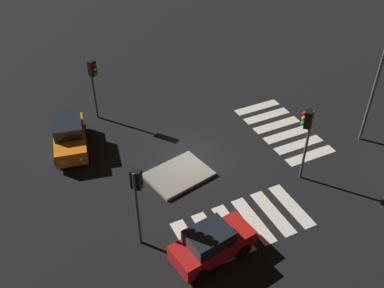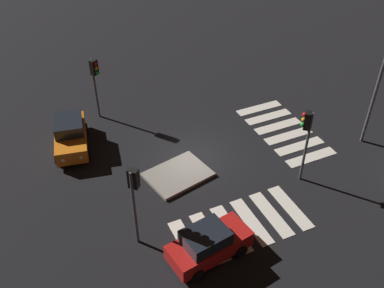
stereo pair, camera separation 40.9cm
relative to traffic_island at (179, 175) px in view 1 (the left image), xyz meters
The scene contains 10 objects.
ground_plane 1.76m from the traffic_island, 39.23° to the left, with size 80.00×80.00×0.00m, color black.
traffic_island is the anchor object (origin of this frame).
car_orange 6.95m from the traffic_island, 132.81° to the left, with size 2.54×4.38×1.82m.
car_red 5.67m from the traffic_island, 99.18° to the right, with size 4.02×2.25×1.68m.
traffic_light_west 8.35m from the traffic_island, 107.18° to the left, with size 0.54×0.53×4.12m.
traffic_light_south 5.73m from the traffic_island, 135.55° to the right, with size 0.53×0.54×4.30m.
traffic_light_east 7.28m from the traffic_island, 26.39° to the right, with size 0.53×0.54×4.32m.
street_lamp 12.62m from the traffic_island, ahead, with size 0.56×0.56×7.54m.
crosswalk_near 4.80m from the traffic_island, 73.50° to the right, with size 6.45×3.20×0.02m.
crosswalk_side 7.76m from the traffic_island, ahead, with size 3.20×6.45×0.02m.
Camera 1 is at (-8.59, -17.67, 16.17)m, focal length 40.99 mm.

